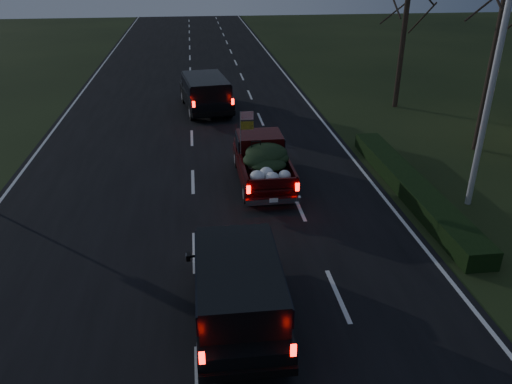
{
  "coord_description": "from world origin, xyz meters",
  "views": [
    {
      "loc": [
        0.26,
        -12.46,
        7.9
      ],
      "look_at": [
        1.95,
        1.15,
        1.3
      ],
      "focal_mm": 35.0,
      "sensor_mm": 36.0,
      "label": 1
    }
  ],
  "objects_px": {
    "light_pole": "(501,42)",
    "rear_suv": "(238,284)",
    "pickup_truck": "(263,159)",
    "lead_suv": "(205,90)"
  },
  "relations": [
    {
      "from": "pickup_truck",
      "to": "rear_suv",
      "type": "height_order",
      "value": "pickup_truck"
    },
    {
      "from": "light_pole",
      "to": "lead_suv",
      "type": "xyz_separation_m",
      "value": [
        -8.66,
        12.5,
        -4.33
      ]
    },
    {
      "from": "pickup_truck",
      "to": "rear_suv",
      "type": "xyz_separation_m",
      "value": [
        -1.63,
        -7.79,
        0.09
      ]
    },
    {
      "from": "light_pole",
      "to": "rear_suv",
      "type": "height_order",
      "value": "light_pole"
    },
    {
      "from": "lead_suv",
      "to": "rear_suv",
      "type": "height_order",
      "value": "lead_suv"
    },
    {
      "from": "light_pole",
      "to": "rear_suv",
      "type": "relative_size",
      "value": 1.95
    },
    {
      "from": "lead_suv",
      "to": "rear_suv",
      "type": "xyz_separation_m",
      "value": [
        0.18,
        -17.56,
        -0.13
      ]
    },
    {
      "from": "pickup_truck",
      "to": "lead_suv",
      "type": "height_order",
      "value": "pickup_truck"
    },
    {
      "from": "lead_suv",
      "to": "rear_suv",
      "type": "distance_m",
      "value": 17.56
    },
    {
      "from": "light_pole",
      "to": "pickup_truck",
      "type": "relative_size",
      "value": 1.93
    }
  ]
}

